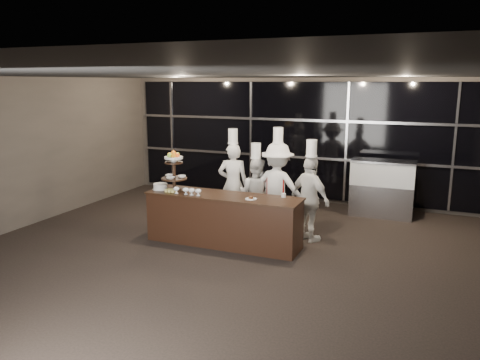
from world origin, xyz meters
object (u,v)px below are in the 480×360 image
at_px(layer_cake, 160,187).
at_px(chef_a, 233,183).
at_px(chef_c, 277,187).
at_px(buffet_counter, 223,219).
at_px(chef_b, 256,193).
at_px(display_case, 382,185).
at_px(display_stand, 174,168).
at_px(chef_d, 310,198).

xyz_separation_m(layer_cake, chef_a, (0.94, 1.26, -0.10)).
distance_m(layer_cake, chef_c, 2.24).
height_order(buffet_counter, chef_c, chef_c).
relative_size(chef_b, chef_c, 0.84).
distance_m(display_case, chef_b, 2.94).
height_order(buffet_counter, layer_cake, layer_cake).
relative_size(display_stand, chef_c, 0.36).
xyz_separation_m(display_case, chef_b, (-2.22, -1.93, 0.05)).
distance_m(display_stand, chef_b, 1.73).
height_order(buffet_counter, chef_a, chef_a).
distance_m(chef_a, chef_b, 0.58).
distance_m(display_stand, display_case, 4.61).
xyz_separation_m(chef_a, chef_b, (0.54, -0.13, -0.13)).
bearing_deg(display_case, display_stand, -138.86).
relative_size(display_case, chef_b, 0.78).
bearing_deg(display_stand, chef_b, 41.60).
bearing_deg(display_stand, buffet_counter, 0.01).
xyz_separation_m(layer_cake, chef_c, (1.93, 1.13, -0.09)).
relative_size(buffet_counter, chef_a, 1.43).
bearing_deg(chef_a, display_stand, -118.99).
height_order(display_stand, chef_b, chef_b).
distance_m(buffet_counter, layer_cake, 1.37).
bearing_deg(chef_c, buffet_counter, -121.26).
relative_size(display_stand, layer_cake, 2.48).
bearing_deg(display_stand, chef_a, 61.01).
relative_size(layer_cake, display_case, 0.22).
distance_m(layer_cake, chef_d, 2.79).
height_order(chef_c, chef_d, chef_c).
xyz_separation_m(display_stand, display_case, (3.44, 3.00, -0.65)).
xyz_separation_m(buffet_counter, chef_d, (1.39, 0.77, 0.35)).
relative_size(buffet_counter, chef_c, 1.38).
relative_size(buffet_counter, display_stand, 3.81).
relative_size(layer_cake, chef_b, 0.17).
relative_size(chef_a, chef_b, 1.14).
distance_m(display_stand, layer_cake, 0.46).
bearing_deg(chef_c, chef_d, -22.92).
bearing_deg(buffet_counter, chef_c, 58.74).
distance_m(layer_cake, display_case, 4.81).
relative_size(chef_b, chef_d, 0.92).
bearing_deg(chef_a, buffet_counter, -74.61).
distance_m(buffet_counter, chef_b, 1.13).
bearing_deg(display_case, buffet_counter, -129.07).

